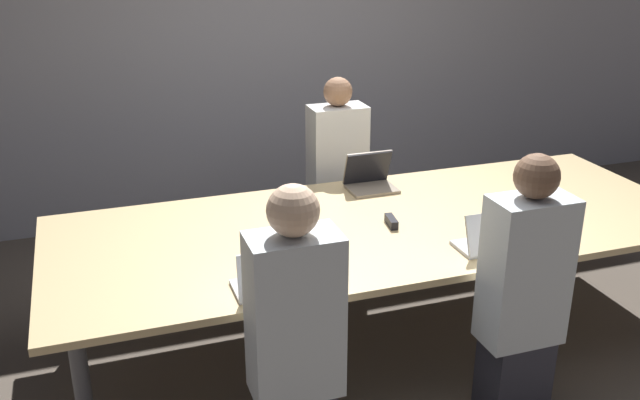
# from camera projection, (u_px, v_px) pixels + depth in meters

# --- Properties ---
(ground_plane) EXTENTS (24.00, 24.00, 0.00)m
(ground_plane) POSITION_uv_depth(u_px,v_px,m) (376.00, 334.00, 4.47)
(ground_plane) COLOR brown
(curtain_wall) EXTENTS (12.00, 0.06, 2.80)m
(curtain_wall) POSITION_uv_depth(u_px,v_px,m) (274.00, 51.00, 5.97)
(curtain_wall) COLOR #9999A3
(curtain_wall) RESTS_ON ground_plane
(conference_table) EXTENTS (3.82, 1.49, 0.76)m
(conference_table) POSITION_uv_depth(u_px,v_px,m) (380.00, 230.00, 4.21)
(conference_table) COLOR #D6B77F
(conference_table) RESTS_ON ground_plane
(laptop_near_midright) EXTENTS (0.34, 0.23, 0.23)m
(laptop_near_midright) POSITION_uv_depth(u_px,v_px,m) (491.00, 239.00, 3.82)
(laptop_near_midright) COLOR #B7B7BC
(laptop_near_midright) RESTS_ON conference_table
(person_near_midright) EXTENTS (0.40, 0.24, 1.43)m
(person_near_midright) POSITION_uv_depth(u_px,v_px,m) (523.00, 295.00, 3.52)
(person_near_midright) COLOR #2D2D38
(person_near_midright) RESTS_ON ground_plane
(laptop_far_center) EXTENTS (0.32, 0.25, 0.25)m
(laptop_far_center) POSITION_uv_depth(u_px,v_px,m) (370.00, 178.00, 4.70)
(laptop_far_center) COLOR gray
(laptop_far_center) RESTS_ON conference_table
(person_far_center) EXTENTS (0.40, 0.24, 1.42)m
(person_far_center) POSITION_uv_depth(u_px,v_px,m) (337.00, 177.00, 5.16)
(person_far_center) COLOR #2D2D38
(person_far_center) RESTS_ON ground_plane
(laptop_near_left) EXTENTS (0.34, 0.24, 0.25)m
(laptop_near_left) POSITION_uv_depth(u_px,v_px,m) (270.00, 280.00, 3.37)
(laptop_near_left) COLOR #B7B7BC
(laptop_near_left) RESTS_ON conference_table
(person_near_left) EXTENTS (0.40, 0.24, 1.44)m
(person_near_left) POSITION_uv_depth(u_px,v_px,m) (295.00, 342.00, 3.12)
(person_near_left) COLOR #2D2D38
(person_near_left) RESTS_ON ground_plane
(stapler) EXTENTS (0.07, 0.15, 0.05)m
(stapler) POSITION_uv_depth(u_px,v_px,m) (391.00, 221.00, 4.14)
(stapler) COLOR black
(stapler) RESTS_ON conference_table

